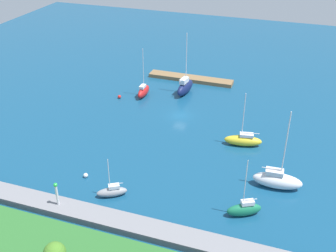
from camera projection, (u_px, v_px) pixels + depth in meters
The scene contains 12 objects.
water at pixel (180, 115), 84.52m from camera, with size 160.00×160.00×0.00m, color navy.
pier_dock at pixel (191, 79), 100.23m from camera, with size 20.64×3.17×0.89m, color olive.
breakwater at pixel (107, 219), 56.84m from camera, with size 60.50×3.42×1.09m, color gray.
harbor_beacon at pixel (57, 192), 57.67m from camera, with size 0.56×0.56×3.73m.
sailboat_green_east_end at pixel (244, 209), 57.86m from camera, with size 5.17×3.77×9.38m.
sailboat_red_far_south at pixel (143, 91), 92.06m from camera, with size 1.70×5.53×11.00m.
sailboat_navy_off_beacon at pixel (185, 87), 93.10m from camera, with size 2.95×7.49×13.91m.
sailboat_white_by_breakwater at pixel (277, 180), 63.27m from camera, with size 7.62×2.98×13.22m.
sailboat_yellow_lone_south at pixel (243, 140), 74.05m from camera, with size 6.95×3.23×10.30m.
sailboat_gray_along_channel at pixel (112, 191), 61.68m from camera, with size 4.70×3.63×6.67m.
mooring_buoy_white at pixel (86, 175), 65.94m from camera, with size 0.75×0.75×0.75m, color white.
mooring_buoy_red at pixel (119, 97), 91.48m from camera, with size 0.75×0.75×0.75m, color red.
Camera 1 is at (-22.18, 71.31, 39.71)m, focal length 44.06 mm.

